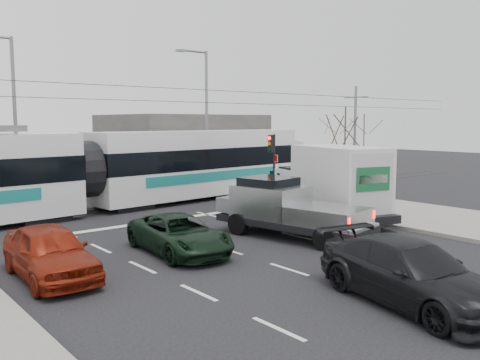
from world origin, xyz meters
TOP-DOWN VIEW (x-y plane):
  - ground at (0.00, 0.00)m, footprint 120.00×120.00m
  - sidewalk_right at (9.00, 0.00)m, footprint 6.00×60.00m
  - rails at (0.00, 10.00)m, footprint 60.00×1.60m
  - building_right at (12.00, 24.00)m, footprint 12.00×10.00m
  - bare_tree at (7.60, 2.50)m, footprint 2.40×2.40m
  - traffic_signal at (6.47, 6.50)m, footprint 0.44×0.44m
  - street_lamp_near at (7.31, 14.00)m, footprint 2.38×0.25m
  - street_lamp_far at (-4.19, 16.00)m, footprint 2.38×0.25m
  - catenary at (0.00, 10.00)m, footprint 60.00×0.20m
  - tram at (-2.81, 9.93)m, footprint 28.59×5.25m
  - silver_pickup at (1.36, 0.30)m, footprint 3.18×6.45m
  - box_truck at (5.22, 1.25)m, footprint 4.04×7.08m
  - navy_pickup at (5.61, 4.16)m, footprint 3.22×4.78m
  - green_car at (-3.18, 0.75)m, footprint 2.52×4.78m
  - red_car at (-7.53, 0.69)m, footprint 1.97×4.54m
  - dark_car at (-1.46, -6.92)m, footprint 3.19×5.62m

SIDE VIEW (x-z plane):
  - ground at x=0.00m, z-range 0.00..0.00m
  - rails at x=0.00m, z-range 0.00..0.03m
  - sidewalk_right at x=9.00m, z-range 0.00..0.15m
  - green_car at x=-3.18m, z-range 0.00..1.28m
  - red_car at x=-7.53m, z-range 0.00..1.53m
  - dark_car at x=-1.46m, z-range 0.00..1.54m
  - navy_pickup at x=5.61m, z-range -0.01..1.89m
  - silver_pickup at x=1.36m, z-range -0.01..2.23m
  - box_truck at x=5.22m, z-range -0.02..3.33m
  - tram at x=-2.81m, z-range -0.84..4.96m
  - building_right at x=12.00m, z-range 0.00..5.00m
  - traffic_signal at x=6.47m, z-range 0.94..4.54m
  - bare_tree at x=7.60m, z-range 1.29..6.29m
  - catenary at x=0.00m, z-range 0.38..7.38m
  - street_lamp_near at x=7.31m, z-range 0.61..9.61m
  - street_lamp_far at x=-4.19m, z-range 0.61..9.61m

